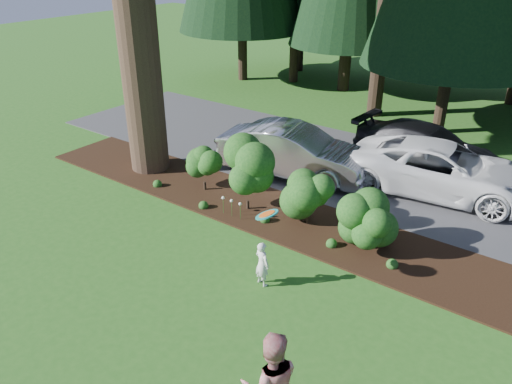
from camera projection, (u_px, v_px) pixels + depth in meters
ground at (179, 261)px, 11.94m from camera, size 80.00×80.00×0.00m
mulch_bed at (259, 208)px, 14.27m from camera, size 16.00×2.50×0.05m
driveway at (331, 161)px, 17.33m from camera, size 22.00×6.00×0.03m
shrub_row at (279, 192)px, 13.43m from camera, size 6.53×1.60×1.61m
lily_cluster at (232, 202)px, 13.61m from camera, size 0.69×0.09×0.57m
car_silver_wagon at (294, 152)px, 15.92m from camera, size 5.15×2.59×1.62m
car_white_suv at (442, 169)px, 14.79m from camera, size 5.77×3.19×1.53m
car_dark_suv at (427, 147)px, 16.52m from camera, size 5.04×2.33×1.43m
child at (262, 264)px, 10.91m from camera, size 0.45×0.35×1.08m
frisbee at (267, 214)px, 10.27m from camera, size 0.48×0.50×0.24m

